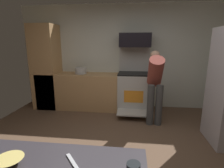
# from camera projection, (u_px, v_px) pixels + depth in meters

# --- Properties ---
(ground_plane) EXTENTS (5.20, 4.80, 0.02)m
(ground_plane) POSITION_uv_depth(u_px,v_px,m) (111.00, 158.00, 2.59)
(ground_plane) COLOR brown
(wall_back) EXTENTS (5.20, 0.12, 2.60)m
(wall_back) POSITION_uv_depth(u_px,v_px,m) (122.00, 57.00, 4.55)
(wall_back) COLOR silver
(wall_back) RESTS_ON ground
(lower_cabinet_run) EXTENTS (2.40, 0.60, 0.90)m
(lower_cabinet_run) POSITION_uv_depth(u_px,v_px,m) (85.00, 91.00, 4.50)
(lower_cabinet_run) COLOR tan
(lower_cabinet_run) RESTS_ON ground
(cabinet_column) EXTENTS (0.60, 0.60, 2.10)m
(cabinet_column) POSITION_uv_depth(u_px,v_px,m) (47.00, 67.00, 4.47)
(cabinet_column) COLOR tan
(cabinet_column) RESTS_ON ground
(oven_range) EXTENTS (0.76, 1.04, 1.56)m
(oven_range) POSITION_uv_depth(u_px,v_px,m) (134.00, 90.00, 4.33)
(oven_range) COLOR beige
(oven_range) RESTS_ON ground
(microwave) EXTENTS (0.74, 0.38, 0.33)m
(microwave) POSITION_uv_depth(u_px,v_px,m) (135.00, 40.00, 4.15)
(microwave) COLOR black
(microwave) RESTS_ON oven_range
(person_cook) EXTENTS (0.31, 0.60, 1.50)m
(person_cook) POSITION_uv_depth(u_px,v_px,m) (155.00, 82.00, 3.58)
(person_cook) COLOR #444444
(person_cook) RESTS_ON ground
(mixing_bowl_large) EXTENTS (0.18, 0.18, 0.05)m
(mixing_bowl_large) POSITION_uv_depth(u_px,v_px,m) (9.00, 162.00, 1.10)
(mixing_bowl_large) COLOR #DEC86C
(mixing_bowl_large) RESTS_ON counter_island
(knife_paring) EXTENTS (0.20, 0.24, 0.01)m
(knife_paring) POSITION_uv_depth(u_px,v_px,m) (75.00, 166.00, 1.09)
(knife_paring) COLOR #B7BABF
(knife_paring) RESTS_ON counter_island
(stock_pot) EXTENTS (0.29, 0.29, 0.16)m
(stock_pot) POSITION_uv_depth(u_px,v_px,m) (81.00, 71.00, 4.39)
(stock_pot) COLOR #BBBAB7
(stock_pot) RESTS_ON lower_cabinet_run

